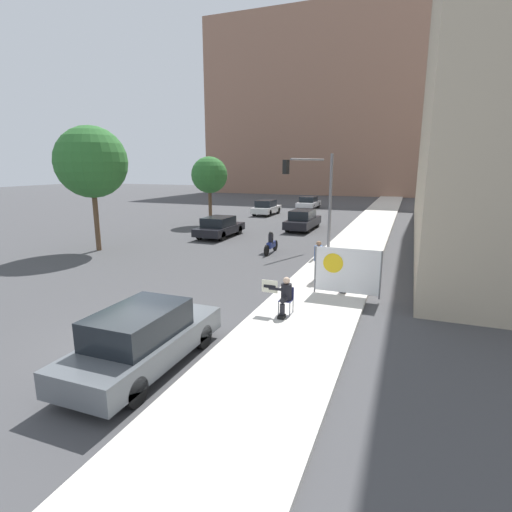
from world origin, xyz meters
TOP-DOWN VIEW (x-y plane):
  - ground_plane at (0.00, 0.00)m, footprint 160.00×160.00m
  - sidewalk_curb at (3.78, 15.00)m, footprint 3.27×90.00m
  - building_backdrop_far at (-2.00, 62.50)m, footprint 52.00×12.00m
  - seated_protester at (3.15, 3.26)m, footprint 0.99×0.77m
  - jogger_on_sidewalk at (4.53, 6.15)m, footprint 0.34×0.34m
  - pedestrian_behind at (3.27, 7.51)m, footprint 0.34×0.34m
  - protest_banner at (4.67, 5.85)m, footprint 2.38×0.06m
  - traffic_light_pole at (1.25, 14.56)m, footprint 3.23×3.00m
  - parked_car_curbside at (0.99, -1.02)m, footprint 1.75×4.57m
  - car_on_road_nearest at (-5.35, 15.84)m, footprint 1.90×4.35m
  - car_on_road_midblock at (-0.87, 20.89)m, footprint 1.77×4.79m
  - car_on_road_distant at (-6.60, 28.72)m, footprint 1.79×4.22m
  - car_on_road_far_lane at (-4.13, 35.96)m, footprint 1.89×4.36m
  - motorcycle_on_road at (-0.39, 12.21)m, footprint 0.28×2.08m
  - street_tree_near_curb at (-9.87, 9.43)m, footprint 3.89×3.89m
  - street_tree_midblock at (-8.76, 21.09)m, footprint 2.92×2.92m

SIDE VIEW (x-z plane):
  - ground_plane at x=0.00m, z-range 0.00..0.00m
  - sidewalk_curb at x=3.78m, z-range 0.00..0.14m
  - motorcycle_on_road at x=-0.39m, z-range -0.08..1.14m
  - car_on_road_far_lane at x=-4.13m, z-range 0.01..1.37m
  - car_on_road_nearest at x=-5.35m, z-range 0.01..1.39m
  - car_on_road_distant at x=-6.60m, z-range 0.00..1.45m
  - car_on_road_midblock at x=-0.87m, z-range -0.01..1.50m
  - parked_car_curbside at x=0.99m, z-range -0.01..1.52m
  - seated_protester at x=3.15m, z-range 0.18..1.38m
  - pedestrian_behind at x=3.27m, z-range 0.15..1.77m
  - jogger_on_sidewalk at x=4.53m, z-range 0.15..1.83m
  - protest_banner at x=4.67m, z-range 0.19..1.93m
  - traffic_light_pole at x=1.25m, z-range 1.10..6.34m
  - street_tree_midblock at x=-8.76m, z-range 1.25..6.72m
  - street_tree_near_curb at x=-9.87m, z-range 1.48..8.35m
  - building_backdrop_far at x=-2.00m, z-range 0.00..28.79m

